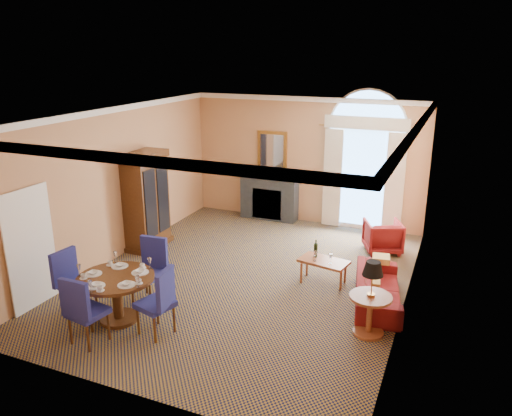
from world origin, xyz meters
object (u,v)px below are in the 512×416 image
at_px(armchair, 383,236).
at_px(coffee_table, 323,262).
at_px(dining_table, 116,288).
at_px(sofa, 378,288).
at_px(armoire, 146,202).
at_px(side_table, 371,291).

xyz_separation_m(armchair, coffee_table, (-0.80, -2.02, 0.08)).
xyz_separation_m(dining_table, sofa, (3.85, 2.28, -0.31)).
distance_m(armoire, armchair, 5.30).
bearing_deg(coffee_table, sofa, -8.90).
bearing_deg(dining_table, armoire, 115.71).
distance_m(armoire, sofa, 5.37).
bearing_deg(side_table, armchair, 95.91).
relative_size(dining_table, sofa, 0.65).
xyz_separation_m(dining_table, armchair, (3.54, 4.70, -0.24)).
xyz_separation_m(dining_table, side_table, (3.90, 1.19, 0.15)).
bearing_deg(armchair, dining_table, 29.30).
relative_size(sofa, side_table, 1.59).
height_order(armoire, coffee_table, armoire).
xyz_separation_m(armoire, armchair, (4.96, 1.75, -0.70)).
bearing_deg(armchair, side_table, 72.21).
xyz_separation_m(sofa, armchair, (-0.31, 2.41, 0.07)).
bearing_deg(dining_table, side_table, 16.98).
bearing_deg(armoire, side_table, -18.22).
relative_size(armoire, side_table, 1.79).
distance_m(armchair, coffee_table, 2.17).
relative_size(dining_table, side_table, 1.03).
relative_size(sofa, armchair, 2.49).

